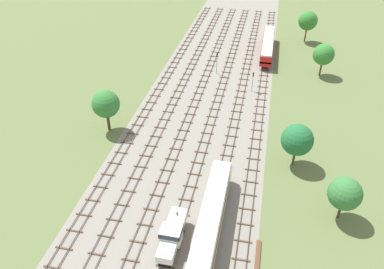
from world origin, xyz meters
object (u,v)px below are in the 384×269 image
(shunter_loco_centre_nearest, at_px, (172,234))
(signal_post_near, at_px, (217,61))
(passenger_coach_right_mid, at_px, (268,45))
(signal_post_nearest, at_px, (253,79))
(diesel_railcar_centre_right_near, at_px, (212,215))

(shunter_loco_centre_nearest, height_order, signal_post_near, signal_post_near)
(passenger_coach_right_mid, bearing_deg, signal_post_near, -127.41)
(signal_post_nearest, distance_m, signal_post_near, 11.63)
(shunter_loco_centre_nearest, distance_m, signal_post_near, 52.14)
(shunter_loco_centre_nearest, relative_size, signal_post_nearest, 1.79)
(diesel_railcar_centre_right_near, xyz_separation_m, passenger_coach_right_mid, (4.56, 63.29, 0.02))
(shunter_loco_centre_nearest, bearing_deg, diesel_railcar_centre_right_near, 38.98)
(diesel_railcar_centre_right_near, relative_size, passenger_coach_right_mid, 0.93)
(passenger_coach_right_mid, height_order, signal_post_near, signal_post_near)
(diesel_railcar_centre_right_near, xyz_separation_m, signal_post_near, (-6.84, 48.38, 0.90))
(passenger_coach_right_mid, xyz_separation_m, signal_post_near, (-11.40, -14.91, 0.89))
(passenger_coach_right_mid, bearing_deg, signal_post_nearest, -95.89)
(shunter_loco_centre_nearest, distance_m, passenger_coach_right_mid, 67.60)
(diesel_railcar_centre_right_near, bearing_deg, signal_post_near, 98.05)
(diesel_railcar_centre_right_near, xyz_separation_m, signal_post_nearest, (2.28, 41.18, 0.44))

